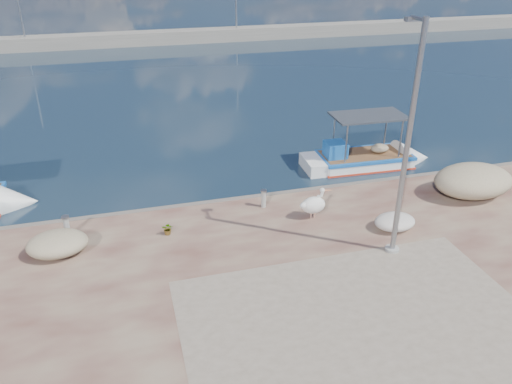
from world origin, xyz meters
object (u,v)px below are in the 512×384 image
(lamp_post, at_px, (406,153))
(pelican, at_px, (314,204))
(bollard_near, at_px, (264,198))
(boat_right, at_px, (363,161))

(lamp_post, bearing_deg, pelican, 122.39)
(pelican, bearing_deg, bollard_near, 135.95)
(boat_right, height_order, pelican, boat_right)
(boat_right, distance_m, lamp_post, 8.52)
(bollard_near, bearing_deg, boat_right, 31.15)
(boat_right, height_order, lamp_post, lamp_post)
(lamp_post, relative_size, bollard_near, 10.31)
(pelican, relative_size, lamp_post, 0.16)
(pelican, bearing_deg, lamp_post, -61.28)
(pelican, bearing_deg, boat_right, 44.04)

